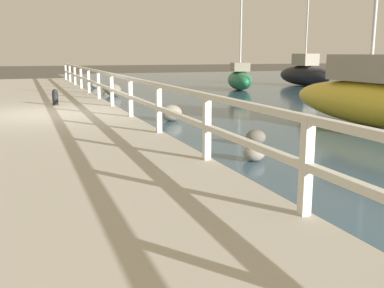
% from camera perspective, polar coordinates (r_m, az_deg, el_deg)
% --- Properties ---
extents(ground_plane, '(120.00, 120.00, 0.00)m').
position_cam_1_polar(ground_plane, '(12.38, -17.35, 2.49)').
color(ground_plane, '#4C473D').
extents(dock_walkway, '(3.88, 36.00, 0.26)m').
position_cam_1_polar(dock_walkway, '(12.37, -17.39, 3.09)').
color(dock_walkway, '#B2AD9E').
rests_on(dock_walkway, ground).
extents(railing, '(0.10, 32.50, 0.98)m').
position_cam_1_polar(railing, '(12.52, -9.12, 7.22)').
color(railing, silver).
rests_on(railing, dock_walkway).
extents(boulder_far_strip, '(0.37, 0.33, 0.28)m').
position_cam_1_polar(boulder_far_strip, '(22.65, -10.83, 6.97)').
color(boulder_far_strip, gray).
rests_on(boulder_far_strip, ground).
extents(boulder_near_dock, '(0.59, 0.53, 0.45)m').
position_cam_1_polar(boulder_near_dock, '(12.27, -2.67, 3.97)').
color(boulder_near_dock, gray).
rests_on(boulder_near_dock, ground).
extents(boulder_upstream, '(0.38, 0.34, 0.29)m').
position_cam_1_polar(boulder_upstream, '(7.73, 7.89, -1.13)').
color(boulder_upstream, gray).
rests_on(boulder_upstream, ground).
extents(boulder_water_edge, '(0.46, 0.41, 0.35)m').
position_cam_1_polar(boulder_water_edge, '(24.81, -12.25, 7.36)').
color(boulder_water_edge, gray).
rests_on(boulder_water_edge, ground).
extents(boulder_mid_strip, '(0.70, 0.63, 0.52)m').
position_cam_1_polar(boulder_mid_strip, '(19.98, -9.99, 6.79)').
color(boulder_mid_strip, slate).
rests_on(boulder_mid_strip, ground).
extents(boulder_downstream, '(0.41, 0.37, 0.31)m').
position_cam_1_polar(boulder_downstream, '(9.10, 8.07, 0.83)').
color(boulder_downstream, '#666056').
rests_on(boulder_downstream, ground).
extents(mooring_bollard, '(0.18, 0.18, 0.49)m').
position_cam_1_polar(mooring_bollard, '(14.36, -16.99, 5.71)').
color(mooring_bollard, black).
rests_on(mooring_bollard, dock_walkway).
extents(sailboat_teal, '(2.44, 5.54, 5.73)m').
position_cam_1_polar(sailboat_teal, '(30.48, 23.17, 8.44)').
color(sailboat_teal, '#1E707A').
rests_on(sailboat_teal, water_surface).
extents(sailboat_green, '(1.96, 3.35, 5.14)m').
position_cam_1_polar(sailboat_green, '(23.02, 6.09, 8.27)').
color(sailboat_green, '#236B42').
rests_on(sailboat_green, water_surface).
extents(sailboat_black, '(2.05, 4.06, 5.88)m').
position_cam_1_polar(sailboat_black, '(26.84, 14.12, 8.67)').
color(sailboat_black, black).
rests_on(sailboat_black, water_surface).
extents(sailboat_yellow, '(1.16, 5.95, 4.74)m').
position_cam_1_polar(sailboat_yellow, '(12.32, 21.51, 5.49)').
color(sailboat_yellow, gold).
rests_on(sailboat_yellow, water_surface).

